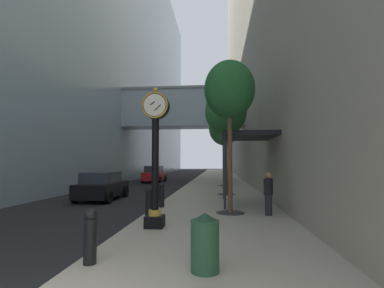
{
  "coord_description": "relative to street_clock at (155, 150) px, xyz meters",
  "views": [
    {
      "loc": [
        2.85,
        -2.99,
        2.13
      ],
      "look_at": [
        0.81,
        18.57,
        3.46
      ],
      "focal_mm": 26.84,
      "sensor_mm": 36.0,
      "label": 1
    }
  ],
  "objects": [
    {
      "name": "ground_plane",
      "position": [
        -0.89,
        21.33,
        -2.49
      ],
      "size": [
        110.0,
        110.0,
        0.0
      ],
      "primitive_type": "plane",
      "color": "black",
      "rests_on": "ground"
    },
    {
      "name": "sidewalk_right",
      "position": [
        1.81,
        24.33,
        -2.42
      ],
      "size": [
        5.4,
        80.0,
        0.14
      ],
      "primitive_type": "cube",
      "color": "#ADA593",
      "rests_on": "ground"
    },
    {
      "name": "building_block_left",
      "position": [
        -12.33,
        24.31,
        15.08
      ],
      "size": [
        21.71,
        80.0,
        35.26
      ],
      "color": "#849EB2",
      "rests_on": "ground"
    },
    {
      "name": "street_clock",
      "position": [
        0.0,
        0.0,
        0.0
      ],
      "size": [
        0.84,
        0.55,
        4.29
      ],
      "color": "black",
      "rests_on": "sidewalk_right"
    },
    {
      "name": "bollard_nearest",
      "position": [
        -0.56,
        -3.17,
        -1.79
      ],
      "size": [
        0.26,
        0.26,
        1.07
      ],
      "color": "black",
      "rests_on": "sidewalk_right"
    },
    {
      "name": "bollard_third",
      "position": [
        -0.56,
        1.49,
        -1.79
      ],
      "size": [
        0.26,
        0.26,
        1.07
      ],
      "color": "black",
      "rests_on": "sidewalk_right"
    },
    {
      "name": "bollard_fourth",
      "position": [
        -0.56,
        3.83,
        -1.79
      ],
      "size": [
        0.26,
        0.26,
        1.07
      ],
      "color": "black",
      "rests_on": "sidewalk_right"
    },
    {
      "name": "street_tree_near",
      "position": [
        2.38,
        2.66,
        2.45
      ],
      "size": [
        2.01,
        2.01,
        6.01
      ],
      "color": "#333335",
      "rests_on": "sidewalk_right"
    },
    {
      "name": "street_tree_mid_near",
      "position": [
        2.38,
        8.94,
        2.68
      ],
      "size": [
        2.55,
        2.55,
        6.53
      ],
      "color": "#333335",
      "rests_on": "sidewalk_right"
    },
    {
      "name": "street_tree_mid_far",
      "position": [
        2.38,
        15.22,
        2.4
      ],
      "size": [
        2.52,
        2.52,
        6.22
      ],
      "color": "#333335",
      "rests_on": "sidewalk_right"
    },
    {
      "name": "trash_bin",
      "position": [
        1.69,
        -3.35,
        -1.81
      ],
      "size": [
        0.53,
        0.53,
        1.05
      ],
      "color": "#234C33",
      "rests_on": "sidewalk_right"
    },
    {
      "name": "pedestrian_walking",
      "position": [
        3.77,
        2.31,
        -1.52
      ],
      "size": [
        0.46,
        0.46,
        1.59
      ],
      "color": "#23232D",
      "rests_on": "sidewalk_right"
    },
    {
      "name": "storefront_awning",
      "position": [
        3.27,
        5.11,
        0.79
      ],
      "size": [
        2.4,
        3.6,
        3.3
      ],
      "color": "black",
      "rests_on": "sidewalk_right"
    },
    {
      "name": "car_red_near",
      "position": [
        -4.72,
        20.6,
        -1.67
      ],
      "size": [
        1.94,
        4.11,
        1.69
      ],
      "color": "#AD191E",
      "rests_on": "ground"
    },
    {
      "name": "car_black_mid",
      "position": [
        -4.54,
        6.86,
        -1.73
      ],
      "size": [
        2.05,
        4.08,
        1.55
      ],
      "color": "black",
      "rests_on": "ground"
    }
  ]
}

